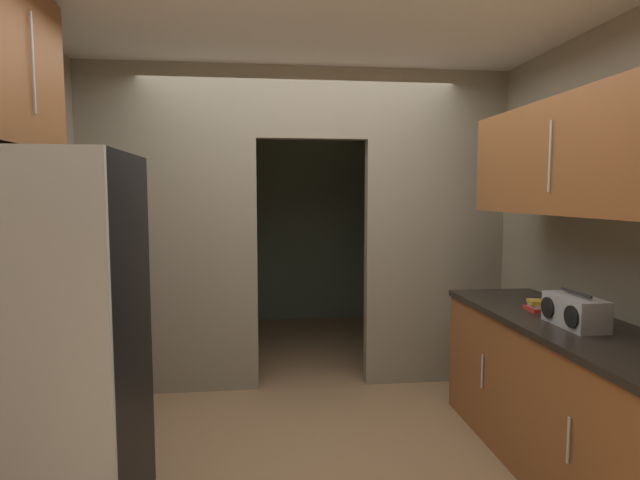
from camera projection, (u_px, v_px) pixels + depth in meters
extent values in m
plane|color=#93704C|center=(317.00, 466.00, 3.01)|extent=(20.00, 20.00, 0.00)
cube|color=silver|center=(310.00, 26.00, 3.17)|extent=(3.84, 6.60, 0.06)
cube|color=gray|center=(170.00, 231.00, 4.07)|extent=(1.37, 0.12, 2.61)
cube|color=gray|center=(434.00, 229.00, 4.31)|extent=(1.17, 0.12, 2.61)
cube|color=gray|center=(312.00, 104.00, 4.11)|extent=(0.90, 0.12, 0.57)
cube|color=slate|center=(286.00, 218.00, 6.50)|extent=(3.44, 0.10, 2.61)
cube|color=slate|center=(126.00, 224.00, 5.15)|extent=(0.10, 2.34, 2.61)
cube|color=slate|center=(445.00, 222.00, 5.53)|extent=(0.10, 2.34, 2.61)
cube|color=black|center=(53.00, 344.00, 2.40)|extent=(0.75, 0.72, 1.79)
cube|color=#B7BABC|center=(15.00, 371.00, 2.03)|extent=(0.75, 0.03, 1.79)
cube|color=brown|center=(571.00, 405.00, 2.86)|extent=(0.60, 2.11, 0.84)
cube|color=black|center=(574.00, 328.00, 2.82)|extent=(0.64, 2.11, 0.04)
cylinder|color=#B7BABC|center=(568.00, 440.00, 2.36)|extent=(0.01, 0.01, 0.22)
cylinder|color=#B7BABC|center=(482.00, 371.00, 3.28)|extent=(0.01, 0.01, 0.22)
cube|color=brown|center=(582.00, 156.00, 2.74)|extent=(0.34, 1.90, 0.63)
cylinder|color=#B7BABC|center=(550.00, 156.00, 2.72)|extent=(0.01, 0.01, 0.38)
cylinder|color=#B7BABC|center=(33.00, 63.00, 2.37)|extent=(0.01, 0.01, 0.46)
cube|color=#B2B2B7|center=(575.00, 311.00, 2.76)|extent=(0.18, 0.37, 0.17)
cylinder|color=#262626|center=(576.00, 293.00, 2.75)|extent=(0.02, 0.26, 0.02)
cylinder|color=black|center=(571.00, 317.00, 2.64)|extent=(0.01, 0.12, 0.12)
cylinder|color=black|center=(548.00, 307.00, 2.86)|extent=(0.01, 0.12, 0.12)
cube|color=red|center=(538.00, 309.00, 3.14)|extent=(0.13, 0.16, 0.02)
cube|color=beige|center=(539.00, 305.00, 3.14)|extent=(0.11, 0.13, 0.02)
cube|color=gold|center=(538.00, 302.00, 3.13)|extent=(0.12, 0.13, 0.02)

